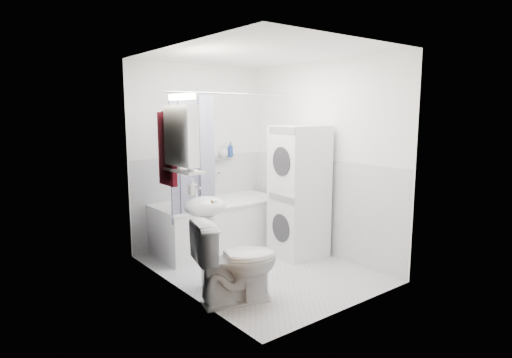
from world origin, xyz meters
TOP-DOWN VIEW (x-y plane):
  - floor at (0.00, 0.00)m, footprint 2.60×2.60m
  - room_walls at (0.00, 0.00)m, footprint 2.60×2.60m
  - wainscot at (0.00, 0.29)m, footprint 1.98×2.58m
  - door at (-0.95, -0.55)m, footprint 0.05×2.00m
  - bathtub at (0.04, 0.92)m, footprint 1.67×0.79m
  - tub_spout at (0.24, 1.25)m, footprint 0.04×0.12m
  - curtain_rod at (0.04, 0.58)m, footprint 1.85×0.02m
  - shower_curtain at (-0.51, 0.58)m, footprint 0.55×0.02m
  - sink at (-0.75, -0.09)m, footprint 0.44×0.37m
  - medicine_cabinet at (-0.90, 0.10)m, footprint 0.13×0.50m
  - shelf at (-0.89, 0.10)m, footprint 0.18×0.54m
  - shower_caddy at (0.29, 1.24)m, footprint 0.22×0.06m
  - towel at (-0.94, 0.35)m, footprint 0.07×0.32m
  - washer_dryer at (0.68, 0.07)m, footprint 0.64×0.63m
  - toilet at (-0.72, -0.55)m, footprint 0.90×0.65m
  - soap_pump at (-0.71, 0.25)m, footprint 0.08×0.17m
  - shelf_bottle at (-0.89, -0.05)m, footprint 0.07×0.18m
  - shelf_cup at (-0.89, 0.22)m, footprint 0.10×0.09m
  - shampoo_a at (0.35, 1.24)m, footprint 0.13×0.17m
  - shampoo_b at (0.47, 1.24)m, footprint 0.08×0.21m

SIDE VIEW (x-z plane):
  - floor at x=0.00m, z-range 0.00..0.00m
  - bathtub at x=0.04m, z-range 0.03..0.67m
  - toilet at x=-0.72m, z-range 0.00..0.79m
  - wainscot at x=0.00m, z-range -0.69..1.89m
  - sink at x=-0.75m, z-range 0.18..1.22m
  - washer_dryer at x=0.68m, z-range 0.00..1.62m
  - soap_pump at x=-0.71m, z-range 0.91..0.99m
  - tub_spout at x=0.24m, z-range 0.94..0.97m
  - door at x=-0.95m, z-range 0.00..2.00m
  - shower_caddy at x=0.29m, z-range 1.14..1.16m
  - shelf at x=-0.89m, z-range 1.19..1.21m
  - shampoo_b at x=0.47m, z-range 1.16..1.24m
  - shampoo_a at x=0.35m, z-range 1.16..1.29m
  - shelf_bottle at x=-0.89m, z-range 1.21..1.28m
  - shower_curtain at x=-0.51m, z-range 0.52..1.98m
  - shelf_cup at x=-0.89m, z-range 1.21..1.31m
  - towel at x=-0.94m, z-range 1.03..1.81m
  - room_walls at x=0.00m, z-range 0.19..2.79m
  - medicine_cabinet at x=-0.90m, z-range 1.21..1.92m
  - curtain_rod at x=0.04m, z-range 1.99..2.01m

